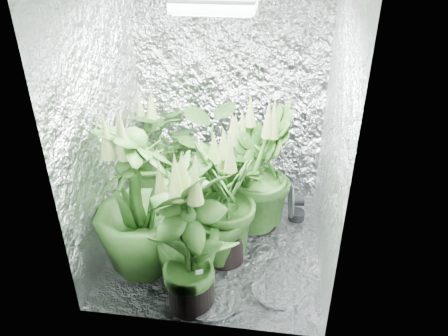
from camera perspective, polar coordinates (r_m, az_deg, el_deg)
ground at (r=3.55m, az=-0.94°, el=-9.86°), size 1.60×1.60×0.00m
walls at (r=3.01m, az=-1.10°, el=4.91°), size 1.62×1.62×2.00m
grow_lamp at (r=2.77m, az=-1.27°, el=20.60°), size 0.50×0.30×0.22m
plant_a at (r=3.90m, az=-8.98°, el=2.18°), size 0.84×0.84×1.01m
plant_b at (r=3.36m, az=-1.28°, el=-3.74°), size 0.58×0.58×0.91m
plant_c at (r=3.48m, az=4.94°, el=-0.37°), size 0.74×0.74×1.14m
plant_d at (r=3.06m, az=-11.15°, el=-4.20°), size 0.90×0.90×1.25m
plant_e at (r=3.50m, az=0.61°, el=-0.84°), size 0.99×0.99×1.03m
plant_f at (r=2.74m, az=-4.59°, el=-9.61°), size 0.79×0.79×1.16m
plant_g at (r=3.12m, az=0.08°, el=-4.86°), size 0.59×0.59×1.08m
plant_h at (r=3.01m, az=-5.21°, el=-7.23°), size 0.71×0.71×1.01m
circulation_fan at (r=3.78m, az=9.13°, el=-4.77°), size 0.15×0.31×0.35m
plant_label at (r=2.86m, az=-3.21°, el=-13.77°), size 0.05×0.04×0.07m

